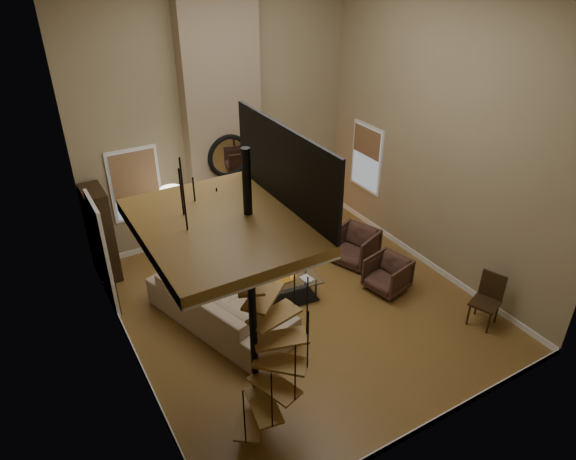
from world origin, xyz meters
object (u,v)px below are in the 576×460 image
armchair_near (357,245)px  armchair_far (390,273)px  accent_lamp (283,211)px  sofa (219,305)px  side_chair (488,297)px  coffee_table (285,288)px  floor_lamp (173,203)px  hutch (101,233)px

armchair_near → armchair_far: bearing=-25.0°
armchair_near → accent_lamp: 2.31m
sofa → side_chair: size_ratio=2.92×
sofa → armchair_far: bearing=-119.9°
armchair_far → coffee_table: size_ratio=0.54×
armchair_near → side_chair: 2.85m
sofa → coffee_table: size_ratio=2.09×
floor_lamp → side_chair: floor_lamp is taller
armchair_near → coffee_table: (-1.99, -0.48, -0.07)m
armchair_far → accent_lamp: (-0.40, 3.40, -0.10)m
floor_lamp → hutch: bearing=165.1°
floor_lamp → accent_lamp: bearing=11.1°
accent_lamp → coffee_table: bearing=-119.0°
hutch → coffee_table: 3.74m
armchair_far → coffee_table: 2.03m
hutch → armchair_near: size_ratio=2.23×
armchair_far → floor_lamp: floor_lamp is taller
armchair_far → coffee_table: armchair_far is taller
coffee_table → accent_lamp: size_ratio=2.48×
coffee_table → side_chair: size_ratio=1.40×
sofa → coffee_table: sofa is taller
side_chair → armchair_far: bearing=117.1°
hutch → coffee_table: (2.64, -2.57, -0.67)m
floor_lamp → side_chair: bearing=-48.0°
coffee_table → accent_lamp: bearing=61.0°
armchair_near → hutch: bearing=-135.9°
armchair_near → armchair_far: (-0.07, -1.14, 0.00)m
floor_lamp → coffee_table: bearing=-60.1°
hutch → side_chair: size_ratio=1.93×
coffee_table → sofa: bearing=177.8°
sofa → accent_lamp: 3.91m
armchair_near → coffee_table: size_ratio=0.62×
hutch → sofa: bearing=-62.1°
hutch → accent_lamp: (4.16, 0.18, -0.70)m
armchair_far → accent_lamp: bearing=173.4°
coffee_table → floor_lamp: size_ratio=0.77×
hutch → armchair_near: (4.63, -2.08, -0.60)m
coffee_table → side_chair: side_chair is taller
armchair_near → accent_lamp: armchair_near is taller
armchair_far → floor_lamp: bearing=-145.1°
accent_lamp → armchair_far: bearing=-83.3°
armchair_far → accent_lamp: size_ratio=1.35×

